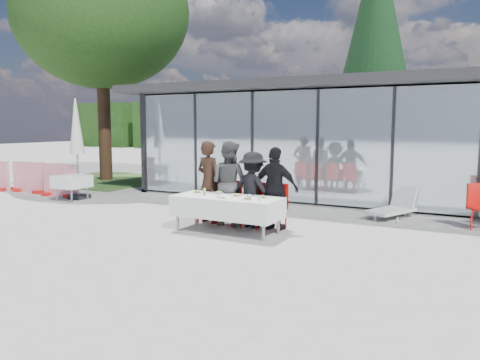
# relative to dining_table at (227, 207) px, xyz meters

# --- Properties ---
(ground) EXTENTS (90.00, 90.00, 0.00)m
(ground) POSITION_rel_dining_table_xyz_m (-0.36, -0.29, -0.54)
(ground) COLOR #9D9B95
(ground) RESTS_ON ground
(pavilion) EXTENTS (14.80, 8.80, 3.44)m
(pavilion) POSITION_rel_dining_table_xyz_m (1.65, 7.87, 1.61)
(pavilion) COLOR gray
(pavilion) RESTS_ON ground
(treeline) EXTENTS (62.50, 2.00, 4.40)m
(treeline) POSITION_rel_dining_table_xyz_m (-2.36, 27.71, 1.66)
(treeline) COLOR #153210
(treeline) RESTS_ON ground
(dining_table) EXTENTS (2.26, 0.96, 0.75)m
(dining_table) POSITION_rel_dining_table_xyz_m (0.00, 0.00, 0.00)
(dining_table) COLOR white
(dining_table) RESTS_ON ground
(diner_a) EXTENTS (0.81, 0.81, 1.87)m
(diner_a) POSITION_rel_dining_table_xyz_m (-0.85, 0.68, 0.40)
(diner_a) COLOR #301E15
(diner_a) RESTS_ON ground
(diner_chair_a) EXTENTS (0.44, 0.44, 0.97)m
(diner_chair_a) POSITION_rel_dining_table_xyz_m (-0.85, 0.75, -0.00)
(diner_chair_a) COLOR red
(diner_chair_a) RESTS_ON ground
(diner_b) EXTENTS (1.05, 1.05, 1.86)m
(diner_b) POSITION_rel_dining_table_xyz_m (-0.33, 0.68, 0.39)
(diner_b) COLOR #4C4C4C
(diner_b) RESTS_ON ground
(diner_chair_b) EXTENTS (0.44, 0.44, 0.97)m
(diner_chair_b) POSITION_rel_dining_table_xyz_m (-0.33, 0.75, -0.00)
(diner_chair_b) COLOR red
(diner_chair_b) RESTS_ON ground
(diner_c) EXTENTS (1.23, 1.23, 1.65)m
(diner_c) POSITION_rel_dining_table_xyz_m (0.26, 0.68, 0.29)
(diner_c) COLOR black
(diner_c) RESTS_ON ground
(diner_chair_c) EXTENTS (0.44, 0.44, 0.97)m
(diner_chair_c) POSITION_rel_dining_table_xyz_m (0.26, 0.75, -0.00)
(diner_chair_c) COLOR red
(diner_chair_c) RESTS_ON ground
(diner_d) EXTENTS (1.08, 1.08, 1.76)m
(diner_d) POSITION_rel_dining_table_xyz_m (0.79, 0.68, 0.34)
(diner_d) COLOR black
(diner_d) RESTS_ON ground
(diner_chair_d) EXTENTS (0.44, 0.44, 0.97)m
(diner_chair_d) POSITION_rel_dining_table_xyz_m (0.79, 0.75, -0.00)
(diner_chair_d) COLOR red
(diner_chair_d) RESTS_ON ground
(plate_a) EXTENTS (0.24, 0.24, 0.07)m
(plate_a) POSITION_rel_dining_table_xyz_m (-0.79, 0.09, 0.24)
(plate_a) COLOR white
(plate_a) RESTS_ON dining_table
(plate_b) EXTENTS (0.24, 0.24, 0.07)m
(plate_b) POSITION_rel_dining_table_xyz_m (-0.32, 0.21, 0.24)
(plate_b) COLOR white
(plate_b) RESTS_ON dining_table
(plate_c) EXTENTS (0.24, 0.24, 0.07)m
(plate_c) POSITION_rel_dining_table_xyz_m (0.20, 0.08, 0.24)
(plate_c) COLOR white
(plate_c) RESTS_ON dining_table
(plate_d) EXTENTS (0.24, 0.24, 0.07)m
(plate_d) POSITION_rel_dining_table_xyz_m (0.75, 0.12, 0.24)
(plate_d) COLOR white
(plate_d) RESTS_ON dining_table
(plate_extra) EXTENTS (0.24, 0.24, 0.07)m
(plate_extra) POSITION_rel_dining_table_xyz_m (0.59, -0.21, 0.24)
(plate_extra) COLOR white
(plate_extra) RESTS_ON dining_table
(juice_bottle) EXTENTS (0.06, 0.06, 0.15)m
(juice_bottle) POSITION_rel_dining_table_xyz_m (-0.49, -0.09, 0.29)
(juice_bottle) COLOR #83B74C
(juice_bottle) RESTS_ON dining_table
(drinking_glasses) EXTENTS (0.95, 0.24, 0.10)m
(drinking_glasses) POSITION_rel_dining_table_xyz_m (0.46, -0.20, 0.26)
(drinking_glasses) COLOR silver
(drinking_glasses) RESTS_ON dining_table
(folded_eyeglasses) EXTENTS (0.14, 0.03, 0.01)m
(folded_eyeglasses) POSITION_rel_dining_table_xyz_m (0.03, -0.25, 0.22)
(folded_eyeglasses) COLOR black
(folded_eyeglasses) RESTS_ON dining_table
(spare_table_left) EXTENTS (0.86, 0.86, 0.74)m
(spare_table_left) POSITION_rel_dining_table_xyz_m (-6.08, 1.44, 0.02)
(spare_table_left) COLOR white
(spare_table_left) RESTS_ON ground
(spare_chair_a) EXTENTS (0.62, 0.62, 0.97)m
(spare_chair_a) POSITION_rel_dining_table_xyz_m (4.59, 2.81, -0.00)
(spare_chair_a) COLOR red
(spare_chair_a) RESTS_ON ground
(market_umbrella) EXTENTS (0.50, 0.50, 3.00)m
(market_umbrella) POSITION_rel_dining_table_xyz_m (-6.13, 1.73, 1.44)
(market_umbrella) COLOR black
(market_umbrella) RESTS_ON ground
(lounger) EXTENTS (1.08, 1.46, 0.72)m
(lounger) POSITION_rel_dining_table_xyz_m (2.79, 3.26, -0.28)
(lounger) COLOR silver
(lounger) RESTS_ON ground
(deciduous_tree) EXTENTS (7.04, 6.40, 9.38)m
(deciduous_tree) POSITION_rel_dining_table_xyz_m (-8.86, 5.71, 5.94)
(deciduous_tree) COLOR #382316
(deciduous_tree) RESTS_ON ground
(conifer_tree) EXTENTS (4.00, 4.00, 10.50)m
(conifer_tree) POSITION_rel_dining_table_xyz_m (0.14, 12.71, 5.45)
(conifer_tree) COLOR #382316
(conifer_tree) RESTS_ON ground
(grass_patch) EXTENTS (5.00, 5.00, 0.02)m
(grass_patch) POSITION_rel_dining_table_xyz_m (-8.86, 5.71, -0.53)
(grass_patch) COLOR #385926
(grass_patch) RESTS_ON ground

